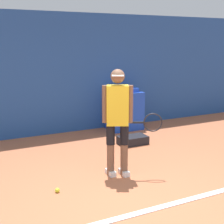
{
  "coord_description": "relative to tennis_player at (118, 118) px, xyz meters",
  "views": [
    {
      "loc": [
        -1.84,
        -3.28,
        2.12
      ],
      "look_at": [
        0.3,
        1.18,
        1.01
      ],
      "focal_mm": 50.0,
      "sensor_mm": 36.0,
      "label": 1
    }
  ],
  "objects": [
    {
      "name": "tennis_ball",
      "position": [
        -1.07,
        -0.17,
        -0.93
      ],
      "size": [
        0.07,
        0.07,
        0.07
      ],
      "color": "#D1E533",
      "rests_on": "ground_plane"
    },
    {
      "name": "tennis_player",
      "position": [
        0.0,
        0.0,
        0.0
      ],
      "size": [
        0.87,
        0.48,
        1.73
      ],
      "rotation": [
        0.0,
        0.0,
        -0.45
      ],
      "color": "brown",
      "rests_on": "ground_plane"
    },
    {
      "name": "court_baseline",
      "position": [
        -0.31,
        -1.18,
        -0.96
      ],
      "size": [
        21.6,
        0.1,
        0.01
      ],
      "color": "white",
      "rests_on": "ground_plane"
    },
    {
      "name": "back_wall",
      "position": [
        -0.31,
        2.8,
        0.43
      ],
      "size": [
        24.0,
        0.1,
        2.79
      ],
      "color": "#234C99",
      "rests_on": "ground_plane"
    },
    {
      "name": "covered_chair",
      "position": [
        1.39,
        2.41,
        -0.47
      ],
      "size": [
        0.82,
        0.58,
        1.04
      ],
      "color": "blue",
      "rests_on": "ground_plane"
    },
    {
      "name": "ground_plane",
      "position": [
        -0.31,
        -0.97,
        -0.96
      ],
      "size": [
        24.0,
        24.0,
        0.0
      ],
      "primitive_type": "plane",
      "color": "#B76642"
    },
    {
      "name": "equipment_bag",
      "position": [
        0.99,
        1.27,
        -0.88
      ],
      "size": [
        0.61,
        0.36,
        0.17
      ],
      "color": "black",
      "rests_on": "ground_plane"
    }
  ]
}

